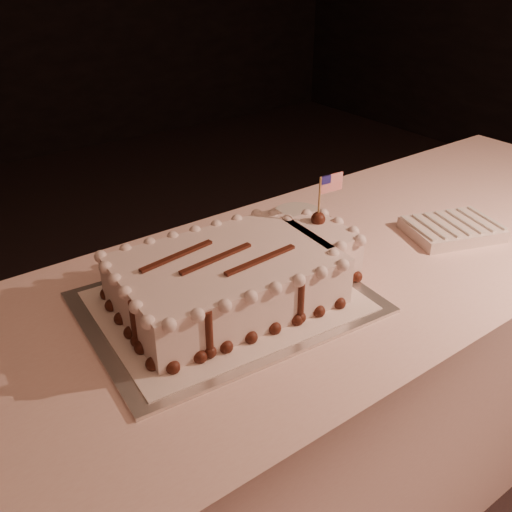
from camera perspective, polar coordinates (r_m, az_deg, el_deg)
banquet_table at (r=1.63m, az=6.41°, el=-12.23°), size 2.40×0.80×0.75m
cake_board at (r=1.25m, az=-2.94°, el=-4.64°), size 0.63×0.50×0.01m
doily at (r=1.25m, az=-2.95°, el=-4.45°), size 0.57×0.45×0.00m
sheet_cake at (r=1.23m, az=-1.74°, el=-1.91°), size 0.58×0.36×0.23m
napkin_stack at (r=1.62m, az=18.99°, el=2.57°), size 0.28×0.24×0.04m
side_plate at (r=1.65m, az=4.21°, el=4.27°), size 0.14×0.14×0.01m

